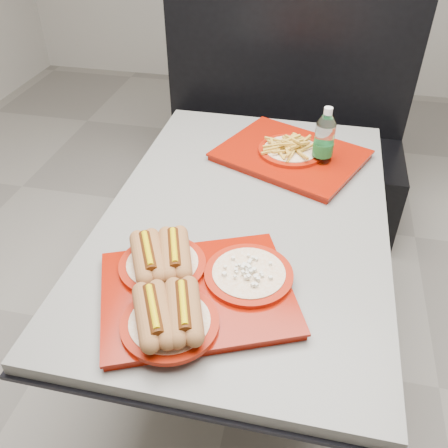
% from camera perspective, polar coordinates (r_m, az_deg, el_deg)
% --- Properties ---
extents(ground, '(6.00, 6.00, 0.00)m').
position_cam_1_polar(ground, '(2.09, 2.09, -15.20)').
color(ground, gray).
rests_on(ground, ground).
extents(diner_table, '(0.92, 1.42, 0.75)m').
position_cam_1_polar(diner_table, '(1.66, 2.54, -3.03)').
color(diner_table, black).
rests_on(diner_table, ground).
extents(booth_bench, '(1.30, 0.57, 1.35)m').
position_cam_1_polar(booth_bench, '(2.66, 6.65, 9.28)').
color(booth_bench, black).
rests_on(booth_bench, ground).
extents(tray_near, '(0.60, 0.54, 0.11)m').
position_cam_1_polar(tray_near, '(1.24, -4.27, -7.57)').
color(tray_near, '#841003').
rests_on(tray_near, diner_table).
extents(tray_far, '(0.63, 0.57, 0.10)m').
position_cam_1_polar(tray_far, '(1.84, 8.05, 8.57)').
color(tray_far, '#841003').
rests_on(tray_far, diner_table).
extents(water_bottle, '(0.07, 0.07, 0.24)m').
position_cam_1_polar(water_bottle, '(1.77, 11.91, 9.58)').
color(water_bottle, silver).
rests_on(water_bottle, diner_table).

